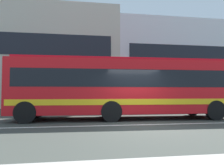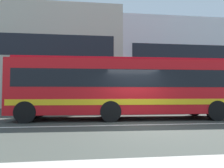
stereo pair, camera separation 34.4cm
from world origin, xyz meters
name	(u,v)px [view 1 (the left image)]	position (x,y,z in m)	size (l,w,h in m)	color
ground_plane	(140,125)	(0.00, 0.00, 0.00)	(160.00, 160.00, 0.00)	#3B3F39
lane_centre_line	(140,125)	(0.00, 0.00, 0.00)	(60.00, 0.16, 0.01)	silver
apartment_block_left	(12,60)	(-10.12, 15.29, 5.01)	(22.55, 9.44, 10.02)	#B3B09F
apartment_block_right	(201,68)	(12.47, 15.29, 4.58)	(22.65, 9.44, 9.15)	silver
transit_bus	(122,86)	(-0.39, 2.19, 1.74)	(11.32, 2.89, 3.15)	red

